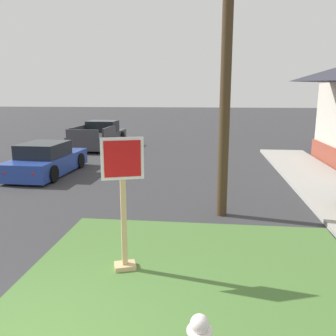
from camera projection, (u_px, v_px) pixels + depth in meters
name	position (u px, v px, depth m)	size (l,w,h in m)	color
grass_corner_patch	(194.00, 292.00, 5.44)	(5.71, 5.76, 0.08)	#477033
stop_sign	(124.00, 208.00, 5.86)	(0.66, 0.38, 2.30)	tan
manhole_cover	(130.00, 263.00, 6.45)	(0.70, 0.70, 0.02)	black
parked_sedan_blue	(47.00, 160.00, 13.51)	(1.89, 4.11, 1.25)	#233D93
pickup_truck_charcoal	(99.00, 136.00, 20.53)	(2.15, 5.24, 1.48)	#38383D
utility_pole	(228.00, 0.00, 7.97)	(1.58, 0.26, 9.82)	#42301E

